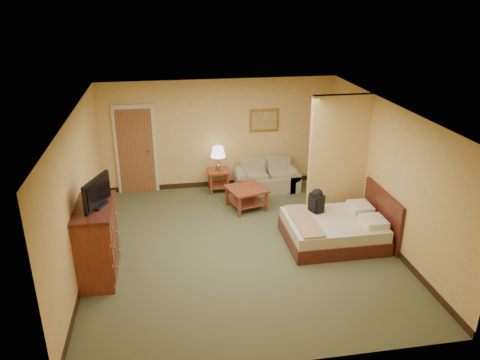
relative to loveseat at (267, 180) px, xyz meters
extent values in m
plane|color=#4D5134|center=(-1.07, -2.57, -0.25)|extent=(6.00, 6.00, 0.00)
plane|color=white|center=(-1.07, -2.57, 2.35)|extent=(6.00, 6.00, 0.00)
cube|color=#DCAE5E|center=(-1.07, 0.43, 1.05)|extent=(5.50, 0.02, 2.60)
cube|color=#DCAE5E|center=(-3.82, -2.57, 1.05)|extent=(0.02, 6.00, 2.60)
cube|color=#DCAE5E|center=(1.68, -2.57, 1.05)|extent=(0.02, 6.00, 2.60)
cube|color=#DCAE5E|center=(1.08, -1.64, 1.05)|extent=(1.20, 0.15, 2.60)
cube|color=beige|center=(-3.02, 0.40, 0.80)|extent=(0.94, 0.06, 2.10)
cube|color=brown|center=(-3.02, 0.39, 0.75)|extent=(0.80, 0.04, 2.00)
cylinder|color=#A8853D|center=(-2.72, 0.33, 0.75)|extent=(0.04, 0.12, 0.04)
cube|color=black|center=(-1.07, 0.42, -0.19)|extent=(5.50, 0.02, 0.12)
cube|color=#9D9577|center=(0.00, -0.04, -0.06)|extent=(1.24, 0.66, 0.37)
cube|color=#9D9577|center=(0.00, 0.25, 0.32)|extent=(1.24, 0.16, 0.39)
cube|color=#9D9577|center=(-0.62, -0.04, -0.04)|extent=(0.26, 0.66, 0.41)
cube|color=#9D9577|center=(0.62, -0.04, -0.04)|extent=(0.26, 0.66, 0.41)
cube|color=maroon|center=(-1.15, 0.08, 0.27)|extent=(0.49, 0.49, 0.04)
cube|color=maroon|center=(-1.15, 0.08, -0.10)|extent=(0.41, 0.41, 0.03)
cube|color=maroon|center=(-1.35, -0.11, 0.00)|extent=(0.05, 0.05, 0.50)
cube|color=maroon|center=(-0.95, -0.11, 0.00)|extent=(0.05, 0.05, 0.50)
cube|color=maroon|center=(-1.35, 0.28, 0.00)|extent=(0.05, 0.05, 0.50)
cube|color=maroon|center=(-0.95, 0.28, 0.00)|extent=(0.05, 0.05, 0.50)
cylinder|color=#A8853D|center=(-1.15, 0.08, 0.31)|extent=(0.17, 0.17, 0.04)
cylinder|color=#A8853D|center=(-1.15, 0.08, 0.53)|extent=(0.02, 0.02, 0.29)
cone|color=white|center=(-1.15, 0.08, 0.75)|extent=(0.35, 0.35, 0.24)
cube|color=maroon|center=(-0.66, -0.95, 0.21)|extent=(0.93, 0.93, 0.04)
cube|color=maroon|center=(-0.66, -0.95, -0.09)|extent=(0.80, 0.80, 0.03)
cube|color=maroon|center=(-0.99, -1.27, -0.02)|extent=(0.05, 0.05, 0.45)
cube|color=maroon|center=(-0.34, -0.63, -0.02)|extent=(0.05, 0.05, 0.45)
cube|color=#B78E3F|center=(0.00, 0.41, 1.35)|extent=(0.70, 0.03, 0.55)
cube|color=#A37232|center=(0.00, 0.39, 1.35)|extent=(0.58, 0.02, 0.43)
cube|color=maroon|center=(-3.54, -3.13, 0.37)|extent=(0.56, 1.13, 1.23)
cube|color=#461810|center=(-3.54, -3.13, 1.01)|extent=(0.63, 1.21, 0.06)
cube|color=black|center=(-3.44, -3.13, 1.06)|extent=(0.30, 0.38, 0.03)
cube|color=black|center=(-3.44, -3.13, 1.28)|extent=(0.34, 0.74, 0.46)
cube|color=#461810|center=(0.68, -2.67, -0.11)|extent=(1.77, 1.42, 0.27)
cube|color=beige|center=(0.68, -2.67, 0.13)|extent=(1.72, 1.37, 0.21)
cube|color=#461810|center=(1.64, -2.67, 0.24)|extent=(0.06, 1.51, 0.98)
cube|color=white|center=(1.33, -2.98, 0.29)|extent=(0.40, 0.49, 0.12)
cube|color=white|center=(1.33, -2.36, 0.29)|extent=(0.40, 0.49, 0.12)
cube|color=#9B7554|center=(0.11, -2.67, 0.25)|extent=(0.40, 1.33, 0.04)
cube|color=black|center=(0.46, -2.29, 0.41)|extent=(0.27, 0.32, 0.36)
sphere|color=black|center=(0.46, -2.29, 0.60)|extent=(0.22, 0.22, 0.22)
camera|label=1|loc=(-2.34, -10.08, 4.21)|focal=35.00mm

